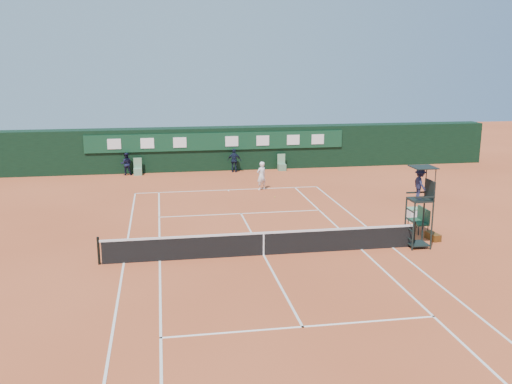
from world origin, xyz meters
TOP-DOWN VIEW (x-y plane):
  - ground at (0.00, 0.00)m, footprint 90.00×90.00m
  - court_lines at (0.00, 0.00)m, footprint 11.05×23.85m
  - tennis_net at (0.00, 0.00)m, footprint 12.90×0.10m
  - back_wall at (0.00, 18.74)m, footprint 40.00×1.65m
  - linesman_chair_left at (-5.50, 17.48)m, footprint 0.55×0.50m
  - linesman_chair_right at (4.50, 17.48)m, footprint 0.55×0.50m
  - umpire_chair at (6.52, -0.06)m, footprint 0.96×0.95m
  - player_bench at (7.64, 2.02)m, footprint 0.56×1.20m
  - tennis_bag at (7.64, 0.75)m, footprint 0.44×0.84m
  - cooler at (8.09, 3.68)m, footprint 0.57×0.57m
  - tennis_ball at (2.39, 9.53)m, footprint 0.06×0.06m
  - player at (1.99, 11.61)m, footprint 0.75×0.65m
  - ball_kid_left at (-6.26, 17.58)m, footprint 0.75×0.59m
  - ball_kid_right at (1.10, 17.36)m, footprint 1.04×0.67m

SIDE VIEW (x-z plane):
  - ground at x=0.00m, z-range 0.00..0.00m
  - court_lines at x=0.00m, z-range 0.00..0.01m
  - tennis_ball at x=2.39m, z-range 0.00..0.06m
  - tennis_bag at x=7.64m, z-range 0.00..0.30m
  - linesman_chair_left at x=-5.50m, z-range -0.26..0.89m
  - linesman_chair_right at x=4.50m, z-range -0.26..0.89m
  - cooler at x=8.09m, z-range 0.00..0.65m
  - tennis_net at x=0.00m, z-range -0.04..1.06m
  - player_bench at x=7.64m, z-range 0.05..1.15m
  - ball_kid_left at x=-6.26m, z-range 0.00..1.55m
  - ball_kid_right at x=1.10m, z-range 0.00..1.64m
  - player at x=1.99m, z-range 0.00..1.72m
  - back_wall at x=0.00m, z-range 0.01..3.01m
  - umpire_chair at x=6.52m, z-range 0.75..4.17m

